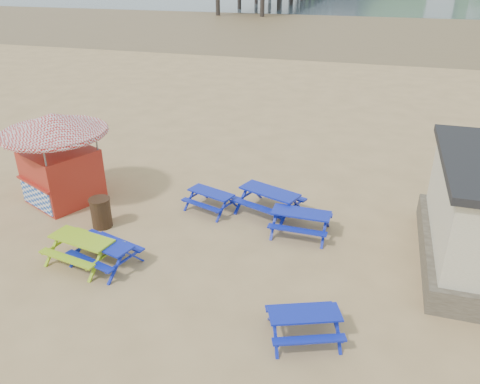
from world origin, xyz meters
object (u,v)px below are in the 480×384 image
(picnic_table_yellow, at_px, (83,250))
(picnic_table_blue_b, at_px, (269,202))
(litter_bin, at_px, (101,212))
(picnic_table_blue_a, at_px, (211,201))
(ice_cream_kiosk, at_px, (57,147))

(picnic_table_yellow, bearing_deg, picnic_table_blue_b, 54.46)
(picnic_table_yellow, distance_m, litter_bin, 1.97)
(picnic_table_yellow, bearing_deg, picnic_table_blue_a, 68.84)
(picnic_table_blue_b, relative_size, ice_cream_kiosk, 0.52)
(picnic_table_blue_b, bearing_deg, picnic_table_blue_a, -150.72)
(picnic_table_blue_a, relative_size, picnic_table_yellow, 0.93)
(picnic_table_yellow, xyz_separation_m, litter_bin, (-0.58, 1.88, 0.12))
(picnic_table_yellow, bearing_deg, litter_bin, 116.95)
(picnic_table_blue_b, bearing_deg, ice_cream_kiosk, -150.92)
(picnic_table_yellow, relative_size, litter_bin, 2.09)
(picnic_table_blue_a, relative_size, litter_bin, 1.93)
(picnic_table_blue_a, xyz_separation_m, picnic_table_yellow, (-2.39, -3.97, 0.05))
(picnic_table_blue_a, bearing_deg, ice_cream_kiosk, -152.88)
(picnic_table_blue_b, relative_size, litter_bin, 2.46)
(picnic_table_blue_a, relative_size, picnic_table_blue_b, 0.79)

